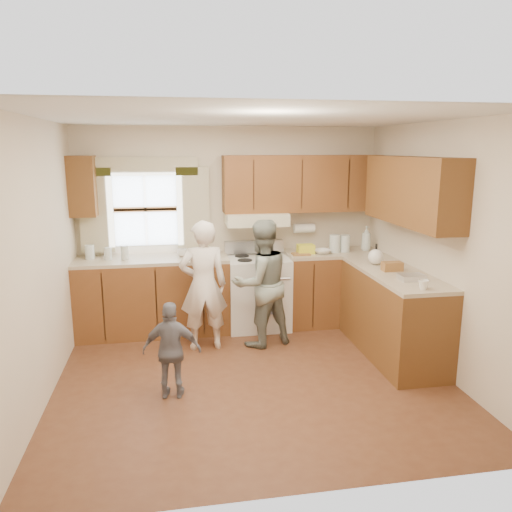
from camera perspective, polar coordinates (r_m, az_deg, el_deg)
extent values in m
plane|color=#522B19|center=(5.11, -0.34, -13.71)|extent=(3.80, 3.80, 0.00)
plane|color=white|center=(4.60, -0.39, 15.52)|extent=(3.80, 3.80, 0.00)
plane|color=beige|center=(6.41, -2.96, 3.36)|extent=(3.80, 0.00, 3.80)
plane|color=beige|center=(3.05, 5.13, -6.68)|extent=(3.80, 0.00, 3.80)
plane|color=beige|center=(4.78, -23.46, -0.70)|extent=(0.00, 3.50, 3.50)
plane|color=beige|center=(5.35, 20.15, 0.85)|extent=(0.00, 3.50, 3.50)
cube|color=#4F2C11|center=(6.25, -11.62, -4.63)|extent=(1.82, 0.60, 0.90)
cube|color=#4F2C11|center=(6.57, 8.70, -3.68)|extent=(1.22, 0.60, 0.90)
cube|color=#40250E|center=(5.69, 15.29, -6.51)|extent=(0.60, 1.65, 0.90)
cube|color=tan|center=(6.13, -11.81, -0.42)|extent=(1.82, 0.60, 0.04)
cube|color=tan|center=(6.46, 8.83, 0.34)|extent=(1.22, 0.60, 0.04)
cube|color=tan|center=(5.56, 15.56, -1.92)|extent=(0.60, 1.65, 0.04)
cube|color=#4F2C11|center=(6.35, 5.33, 8.25)|extent=(2.00, 0.33, 0.70)
cube|color=#40250E|center=(6.21, -19.20, 7.54)|extent=(0.30, 0.33, 0.70)
cube|color=#40250E|center=(5.48, 17.38, 7.12)|extent=(0.33, 1.65, 0.70)
cube|color=beige|center=(6.21, 0.04, 4.26)|extent=(0.76, 0.45, 0.15)
cube|color=silver|center=(6.31, -12.51, 5.25)|extent=(0.90, 0.03, 0.90)
cube|color=#F8DF49|center=(6.32, -17.80, 4.96)|extent=(0.40, 0.05, 1.02)
cube|color=#F8DF49|center=(6.26, -7.20, 5.39)|extent=(0.40, 0.05, 1.02)
cube|color=#F8DF49|center=(6.22, -12.75, 9.95)|extent=(1.30, 0.05, 0.22)
cylinder|color=white|center=(6.50, 5.51, 3.18)|extent=(0.27, 0.12, 0.12)
imported|color=silver|center=(6.14, -8.42, 0.38)|extent=(0.15, 0.15, 0.10)
imported|color=silver|center=(6.58, 12.49, 1.99)|extent=(0.13, 0.13, 0.32)
imported|color=silver|center=(6.30, 7.56, 0.50)|extent=(0.25, 0.25, 0.05)
imported|color=silver|center=(4.92, 18.61, -3.13)|extent=(0.12, 0.12, 0.09)
cylinder|color=silver|center=(6.25, -18.47, 0.43)|extent=(0.11, 0.11, 0.17)
cylinder|color=silver|center=(6.14, -16.56, 0.25)|extent=(0.09, 0.09, 0.15)
cube|color=olive|center=(6.20, 5.16, 0.22)|extent=(0.22, 0.16, 0.02)
cube|color=yellow|center=(6.28, 5.70, 0.81)|extent=(0.21, 0.15, 0.11)
cylinder|color=silver|center=(6.40, 9.01, 1.42)|extent=(0.14, 0.14, 0.22)
cylinder|color=silver|center=(6.45, 10.12, 1.42)|extent=(0.13, 0.13, 0.22)
sphere|color=silver|center=(5.81, 13.54, -0.10)|extent=(0.18, 0.18, 0.18)
cube|color=olive|center=(5.57, 15.30, -1.16)|extent=(0.21, 0.12, 0.10)
cube|color=silver|center=(5.24, 17.37, -2.34)|extent=(0.25, 0.17, 0.06)
cylinder|color=silver|center=(6.10, -14.77, 0.38)|extent=(0.09, 0.09, 0.17)
cube|color=silver|center=(6.31, 0.18, -4.19)|extent=(0.76, 0.64, 0.90)
cube|color=#B7B7BC|center=(6.43, -0.22, 1.07)|extent=(0.76, 0.10, 0.16)
cylinder|color=#B7B7BC|center=(5.94, 0.72, -2.74)|extent=(0.68, 0.03, 0.03)
cube|color=#496AAA|center=(5.99, 1.23, -4.80)|extent=(0.22, 0.02, 0.42)
cylinder|color=black|center=(6.29, -1.62, 0.01)|extent=(0.18, 0.18, 0.01)
cylinder|color=black|center=(6.35, 1.60, 0.13)|extent=(0.18, 0.18, 0.01)
cylinder|color=black|center=(6.05, -1.28, -0.48)|extent=(0.18, 0.18, 0.01)
cylinder|color=black|center=(6.11, 2.06, -0.35)|extent=(0.18, 0.18, 0.01)
imported|color=silver|center=(5.60, -6.04, -3.37)|extent=(0.55, 0.38, 1.47)
imported|color=#243A30|center=(5.68, 0.60, -3.14)|extent=(0.85, 0.75, 1.46)
imported|color=slate|center=(4.64, -9.60, -10.58)|extent=(0.56, 0.30, 0.90)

